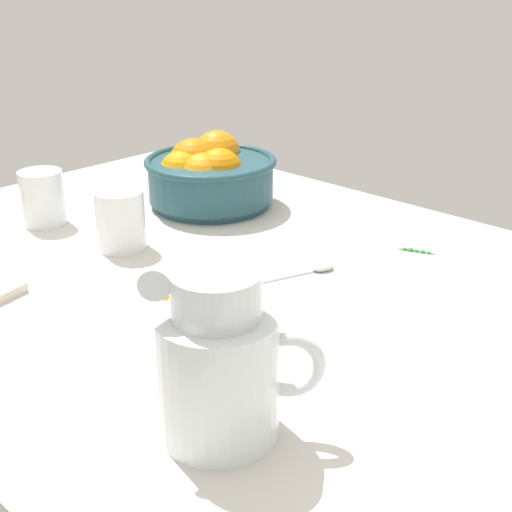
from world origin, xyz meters
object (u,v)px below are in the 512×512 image
fruit_bowl (208,175)px  spoon (302,272)px  juice_pitcher (219,373)px  juice_glass (121,223)px  loose_orange_0 (194,296)px  second_glass (43,201)px

fruit_bowl → spoon: size_ratio=1.57×
juice_pitcher → juice_glass: bearing=154.3°
juice_glass → loose_orange_0: 26.38cm
loose_orange_0 → second_glass: bearing=172.2°
fruit_bowl → loose_orange_0: 42.91cm
juice_pitcher → second_glass: bearing=163.2°
second_glass → loose_orange_0: (42.51, -5.82, -0.24)cm
fruit_bowl → spoon: bearing=-20.0°
juice_pitcher → spoon: size_ratio=1.17×
loose_orange_0 → spoon: (0.37, 19.28, -3.15)cm
fruit_bowl → juice_glass: size_ratio=2.54×
juice_pitcher → fruit_bowl: bearing=138.0°
juice_pitcher → juice_glass: (-42.10, 20.28, -2.26)cm
juice_glass → juice_pitcher: bearing=-25.7°
fruit_bowl → second_glass: (-12.29, -24.59, -1.57)cm
juice_glass → second_glass: (-17.43, -2.35, -0.12)cm
juice_glass → spoon: 28.00cm
spoon → second_glass: bearing=-162.6°
juice_glass → spoon: size_ratio=0.62×
spoon → juice_pitcher: bearing=-62.1°
juice_pitcher → second_glass: size_ratio=1.91×
juice_pitcher → spoon: (-16.65, 31.40, -5.78)cm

